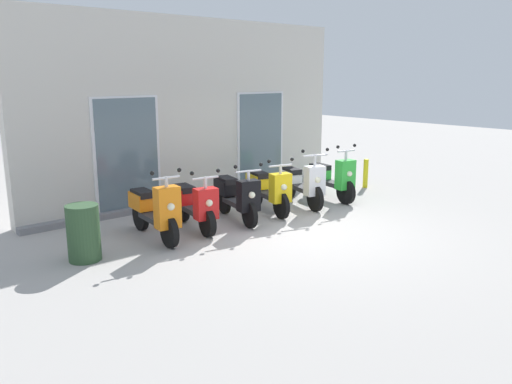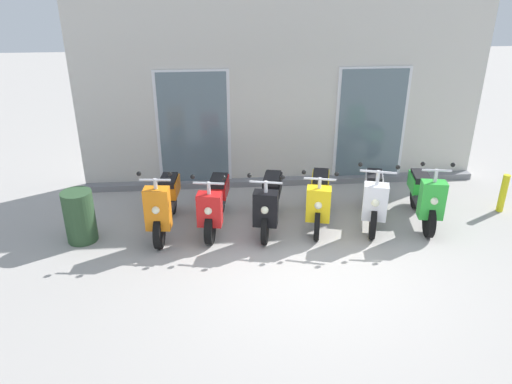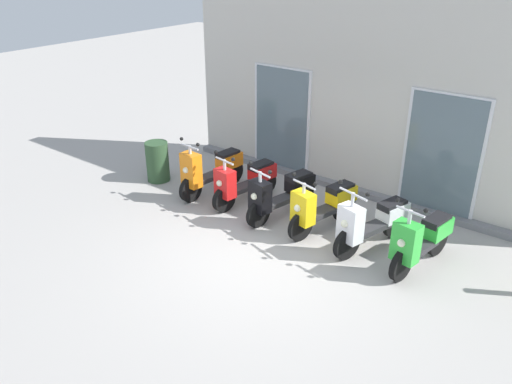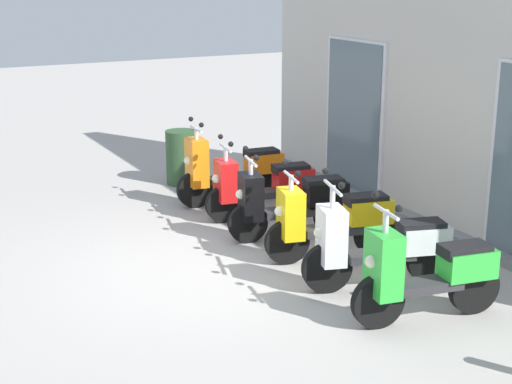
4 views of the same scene
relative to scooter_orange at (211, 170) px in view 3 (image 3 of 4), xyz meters
The scene contains 9 objects.
ground_plane 2.58m from the scooter_orange, 30.42° to the right, with size 40.00×40.00×0.00m, color #A8A39E.
storefront_facade 3.23m from the scooter_orange, 41.80° to the left, with size 7.78×0.50×3.86m.
scooter_orange is the anchor object (origin of this frame).
scooter_red 0.83m from the scooter_orange, ahead, with size 0.62×1.57×1.15m.
scooter_black 1.72m from the scooter_orange, ahead, with size 0.70×1.59×1.17m.
scooter_yellow 2.57m from the scooter_orange, ahead, with size 0.70×1.58×1.16m.
scooter_white 3.50m from the scooter_orange, ahead, with size 0.81×1.65×1.27m.
scooter_green 4.35m from the scooter_orange, ahead, with size 0.60×1.56×1.27m.
trash_bin 1.33m from the scooter_orange, behind, with size 0.48×0.48×0.85m, color #2D4C2D.
Camera 3 is at (4.23, -5.69, 4.54)m, focal length 36.18 mm.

